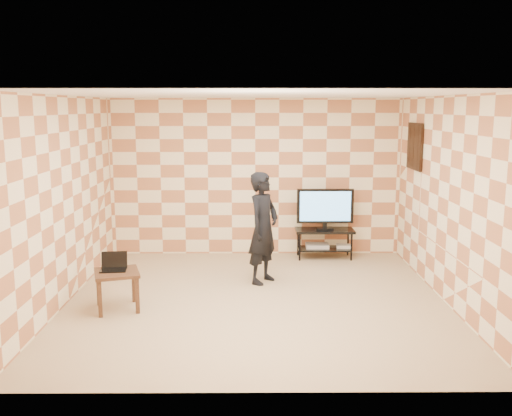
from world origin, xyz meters
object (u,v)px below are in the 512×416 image
object	(u,v)px
tv_stand	(324,237)
person	(263,228)
side_table	(117,278)
tv	(325,207)

from	to	relation	value
tv_stand	person	bearing A→B (deg)	-128.21
side_table	tv	bearing A→B (deg)	40.29
tv	tv_stand	bearing A→B (deg)	89.70
tv	side_table	bearing A→B (deg)	-139.71
side_table	person	xyz separation A→B (m)	(1.88, 1.14, 0.41)
side_table	person	world-z (taller)	person
tv	side_table	xyz separation A→B (m)	(-2.95, -2.50, -0.47)
tv	person	bearing A→B (deg)	-128.27
tv	side_table	distance (m)	3.90
tv_stand	tv	xyz separation A→B (m)	(-0.00, -0.00, 0.52)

